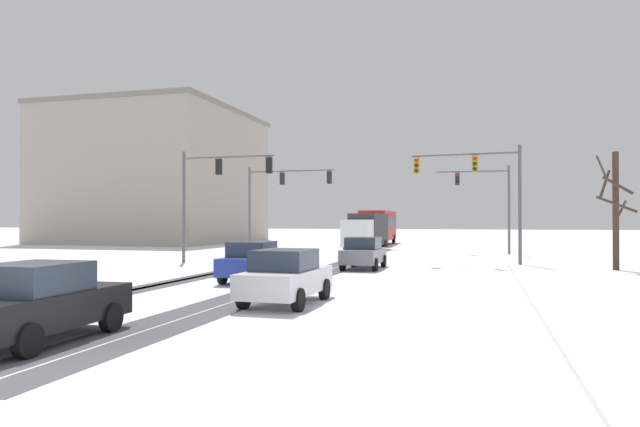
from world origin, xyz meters
name	(u,v)px	position (x,y,z in m)	size (l,w,h in m)	color
ground_plane	(18,371)	(0.00, 0.00, 0.00)	(300.00, 300.00, 0.00)	white
wheel_track_left_lane	(297,285)	(0.56, 13.29, 0.00)	(0.91, 29.23, 0.01)	#4C4C51
wheel_track_right_lane	(273,284)	(-0.42, 13.29, 0.00)	(0.92, 29.23, 0.01)	#4C4C51
wheel_track_center	(184,281)	(-4.28, 13.29, 0.00)	(0.95, 29.23, 0.01)	#4C4C51
wheel_track_oncoming	(173,281)	(-4.79, 13.29, 0.00)	(0.78, 29.23, 0.01)	#4C4C51
sidewalk_kerb_right	(594,297)	(10.79, 11.96, 0.06)	(4.00, 29.23, 0.12)	white
traffic_signal_near_left	(214,183)	(-7.43, 22.55, 4.63)	(5.73, 0.44, 6.50)	#56565B
traffic_signal_far_right	(489,194)	(7.96, 36.50, 4.38)	(5.34, 0.52, 6.50)	#56565B
traffic_signal_near_right	(481,181)	(7.38, 24.69, 4.64)	(5.86, 0.60, 6.50)	#56565B
traffic_signal_far_left	(278,191)	(-7.05, 32.46, 4.67)	(6.72, 0.58, 6.50)	#56565B
car_grey_lead	(364,253)	(1.62, 21.09, 0.82)	(1.84, 4.10, 1.62)	slate
car_blue_second	(253,261)	(-1.55, 14.00, 0.82)	(1.98, 4.18, 1.62)	#233899
car_white_third	(286,276)	(1.80, 8.35, 0.82)	(1.90, 4.14, 1.62)	silver
car_black_fourth	(38,302)	(-1.35, 1.96, 0.82)	(1.93, 4.15, 1.62)	black
bus_oncoming	(379,225)	(-2.59, 50.16, 1.99)	(3.03, 11.10, 3.38)	#B21E1E
box_truck_delivery	(366,231)	(-1.60, 38.32, 1.63)	(2.57, 7.50, 3.02)	silver
bare_tree_sidewalk_mid	(615,207)	(13.81, 23.69, 3.16)	(1.81, 1.91, 5.90)	#423023
office_building_far_left_block	(158,177)	(-28.12, 50.70, 7.41)	(19.31, 21.11, 14.81)	#A89E8E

